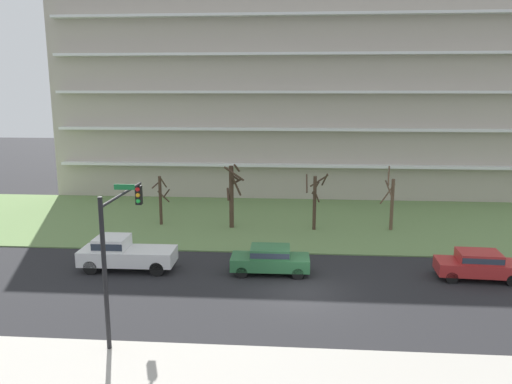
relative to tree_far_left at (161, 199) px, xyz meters
name	(u,v)px	position (x,y,z in m)	size (l,w,h in m)	color
ground	(303,292)	(10.61, -12.09, -2.08)	(160.00, 160.00, 0.00)	#232326
sidewalk_curb_near	(307,378)	(10.61, -20.09, -2.01)	(80.00, 4.00, 0.15)	#ADA89E
grass_lawn_strip	(300,221)	(10.61, 1.91, -2.04)	(80.00, 16.00, 0.08)	#66844C
apartment_building	(301,92)	(10.61, 16.82, 7.91)	(47.06, 14.77, 19.99)	#B2A899
tree_far_left	(161,199)	(0.00, 0.00, 0.00)	(1.42, 1.51, 3.87)	#423023
tree_left	(232,193)	(5.51, -0.47, 0.63)	(1.46, 1.80, 4.96)	#423023
tree_center	(315,199)	(11.61, -0.50, 0.32)	(1.64, 1.64, 4.37)	#423023
tree_right	(391,201)	(17.15, -0.13, 0.18)	(1.20, 1.48, 4.78)	brown
sedan_green_near_left	(270,259)	(8.78, -9.59, -1.21)	(4.42, 1.86, 1.57)	#2D6B3D
pickup_white_center_left	(124,253)	(0.35, -9.59, -1.07)	(5.43, 2.08, 1.95)	white
sedan_red_center_right	(478,264)	(20.15, -9.59, -1.21)	(4.49, 2.04, 1.57)	#B22828
traffic_signal_mast	(118,236)	(2.84, -17.02, 2.21)	(0.90, 5.01, 6.29)	black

